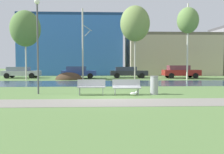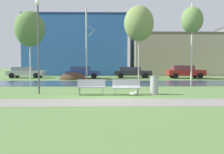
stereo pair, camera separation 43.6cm
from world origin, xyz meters
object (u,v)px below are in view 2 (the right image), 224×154
at_px(seagull, 133,94).
at_px(parked_sedan_second_blue, 82,72).
at_px(bench_right, 126,87).
at_px(parked_wagon_fourth_red, 185,71).
at_px(bench_left, 91,87).
at_px(parked_van_nearest_silver, 26,72).
at_px(parked_hatch_third_dark, 132,72).
at_px(trash_bin, 154,85).
at_px(streetlamp, 38,31).

xyz_separation_m(seagull, parked_sedan_second_blue, (-4.39, 16.80, 0.62)).
height_order(bench_right, parked_wagon_fourth_red, parked_wagon_fourth_red).
distance_m(bench_left, parked_van_nearest_silver, 19.32).
xyz_separation_m(bench_right, parked_hatch_third_dark, (1.86, 16.84, 0.25)).
bearing_deg(seagull, parked_hatch_third_dark, 85.05).
xyz_separation_m(bench_left, seagull, (2.35, -0.52, -0.34)).
xyz_separation_m(bench_right, parked_van_nearest_silver, (-10.98, 17.10, 0.25)).
bearing_deg(parked_hatch_third_dark, parked_van_nearest_silver, 178.81).
xyz_separation_m(seagull, parked_hatch_third_dark, (1.50, 17.35, 0.59)).
xyz_separation_m(trash_bin, streetlamp, (-6.72, 0.54, 3.11)).
bearing_deg(bench_right, trash_bin, 2.81).
relative_size(parked_hatch_third_dark, parked_wagon_fourth_red, 1.03).
bearing_deg(trash_bin, bench_left, -178.75).
relative_size(bench_right, parked_wagon_fourth_red, 0.37).
relative_size(trash_bin, parked_van_nearest_silver, 0.25).
relative_size(parked_sedan_second_blue, parked_wagon_fourth_red, 0.93).
height_order(trash_bin, parked_sedan_second_blue, parked_sedan_second_blue).
relative_size(seagull, parked_hatch_third_dark, 0.10).
relative_size(bench_left, seagull, 3.55).
height_order(bench_right, seagull, bench_right).
bearing_deg(bench_left, seagull, -12.35).
bearing_deg(seagull, streetlamp, 168.29).
bearing_deg(bench_left, parked_sedan_second_blue, 97.14).
distance_m(streetlamp, parked_wagon_fourth_red, 20.73).
distance_m(bench_left, seagull, 2.43).
distance_m(bench_right, seagull, 0.71).
xyz_separation_m(bench_right, streetlamp, (-5.11, 0.62, 3.18)).
bearing_deg(parked_sedan_second_blue, trash_bin, -70.79).
xyz_separation_m(bench_left, trash_bin, (3.60, 0.08, 0.08)).
distance_m(parked_hatch_third_dark, parked_wagon_fourth_red, 6.29).
bearing_deg(parked_wagon_fourth_red, streetlamp, -130.14).
bearing_deg(parked_sedan_second_blue, bench_right, -76.06).
bearing_deg(parked_hatch_third_dark, bench_right, -96.29).
height_order(bench_right, streetlamp, streetlamp).
relative_size(bench_left, parked_sedan_second_blue, 0.40).
relative_size(parked_van_nearest_silver, parked_hatch_third_dark, 0.98).
bearing_deg(bench_right, parked_van_nearest_silver, 122.69).
height_order(parked_sedan_second_blue, parked_wagon_fourth_red, parked_wagon_fourth_red).
xyz_separation_m(trash_bin, parked_van_nearest_silver, (-12.58, 17.03, 0.17)).
height_order(bench_right, parked_sedan_second_blue, parked_sedan_second_blue).
relative_size(trash_bin, streetlamp, 0.19).
bearing_deg(trash_bin, parked_sedan_second_blue, 109.21).
height_order(trash_bin, streetlamp, streetlamp).
distance_m(bench_right, parked_wagon_fourth_red, 18.23).
distance_m(parked_van_nearest_silver, parked_hatch_third_dark, 12.83).
bearing_deg(bench_right, parked_sedan_second_blue, 103.94).
bearing_deg(parked_hatch_third_dark, parked_sedan_second_blue, -174.61).
xyz_separation_m(bench_right, trash_bin, (1.60, 0.08, 0.08)).
xyz_separation_m(trash_bin, parked_sedan_second_blue, (-5.64, 16.20, 0.20)).
relative_size(parked_van_nearest_silver, parked_wagon_fourth_red, 1.00).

